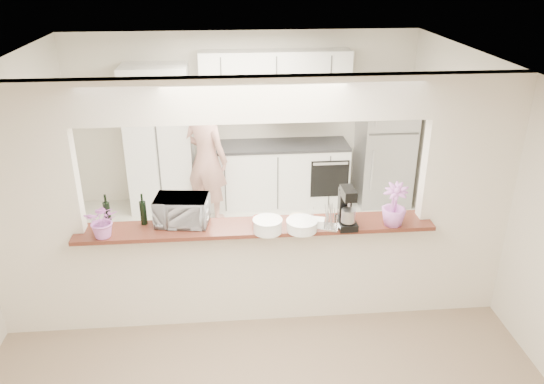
{
  "coord_description": "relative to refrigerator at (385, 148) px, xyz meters",
  "views": [
    {
      "loc": [
        -0.24,
        -4.52,
        3.46
      ],
      "look_at": [
        0.18,
        0.3,
        1.27
      ],
      "focal_mm": 35.0,
      "sensor_mm": 36.0,
      "label": 1
    }
  ],
  "objects": [
    {
      "name": "floor",
      "position": [
        -2.05,
        -2.65,
        -0.85
      ],
      "size": [
        6.0,
        6.0,
        0.0
      ],
      "primitive_type": "plane",
      "color": "gray",
      "rests_on": "ground"
    },
    {
      "name": "tile_overlay",
      "position": [
        -2.05,
        -1.1,
        -0.84
      ],
      "size": [
        5.0,
        2.9,
        0.01
      ],
      "primitive_type": "cube",
      "color": "beige",
      "rests_on": "floor"
    },
    {
      "name": "partition",
      "position": [
        -2.05,
        -2.65,
        0.63
      ],
      "size": [
        5.0,
        0.15,
        2.5
      ],
      "color": "white",
      "rests_on": "floor"
    },
    {
      "name": "bar_counter",
      "position": [
        -2.05,
        -2.65,
        -0.27
      ],
      "size": [
        3.4,
        0.38,
        1.09
      ],
      "color": "white",
      "rests_on": "floor"
    },
    {
      "name": "kitchen_cabinets",
      "position": [
        -2.24,
        0.07,
        0.12
      ],
      "size": [
        3.15,
        0.62,
        2.25
      ],
      "color": "white",
      "rests_on": "floor"
    },
    {
      "name": "refrigerator",
      "position": [
        0.0,
        0.0,
        0.0
      ],
      "size": [
        0.75,
        0.7,
        1.7
      ],
      "primitive_type": "cube",
      "color": "#B5B5BA",
      "rests_on": "floor"
    },
    {
      "name": "flower_left",
      "position": [
        -3.44,
        -2.8,
        0.4
      ],
      "size": [
        0.3,
        0.26,
        0.33
      ],
      "primitive_type": "imported",
      "rotation": [
        0.0,
        0.0,
        0.02
      ],
      "color": "pink",
      "rests_on": "bar_counter"
    },
    {
      "name": "wine_bottle_a",
      "position": [
        -3.45,
        -2.58,
        0.37
      ],
      "size": [
        0.06,
        0.06,
        0.32
      ],
      "color": "black",
      "rests_on": "bar_counter"
    },
    {
      "name": "wine_bottle_b",
      "position": [
        -3.11,
        -2.58,
        0.36
      ],
      "size": [
        0.06,
        0.06,
        0.31
      ],
      "color": "black",
      "rests_on": "bar_counter"
    },
    {
      "name": "toaster_oven",
      "position": [
        -2.75,
        -2.6,
        0.38
      ],
      "size": [
        0.53,
        0.39,
        0.27
      ],
      "primitive_type": "imported",
      "rotation": [
        0.0,
        0.0,
        -0.12
      ],
      "color": "#B8B7BD",
      "rests_on": "bar_counter"
    },
    {
      "name": "serving_bowls",
      "position": [
        -2.66,
        -2.6,
        0.36
      ],
      "size": [
        0.38,
        0.38,
        0.23
      ],
      "primitive_type": "imported",
      "rotation": [
        0.0,
        0.0,
        0.2
      ],
      "color": "white",
      "rests_on": "bar_counter"
    },
    {
      "name": "plate_stack_a",
      "position": [
        -1.95,
        -2.84,
        0.3
      ],
      "size": [
        0.28,
        0.28,
        0.13
      ],
      "color": "white",
      "rests_on": "bar_counter"
    },
    {
      "name": "plate_stack_b",
      "position": [
        -1.63,
        -2.84,
        0.29
      ],
      "size": [
        0.29,
        0.29,
        0.1
      ],
      "color": "white",
      "rests_on": "bar_counter"
    },
    {
      "name": "red_bowl",
      "position": [
        -2.01,
        -2.68,
        0.28
      ],
      "size": [
        0.15,
        0.15,
        0.07
      ],
      "primitive_type": "cylinder",
      "color": "maroon",
      "rests_on": "bar_counter"
    },
    {
      "name": "tan_bowl",
      "position": [
        -1.65,
        -2.68,
        0.28
      ],
      "size": [
        0.16,
        0.16,
        0.07
      ],
      "primitive_type": "cylinder",
      "color": "#CDB590",
      "rests_on": "bar_counter"
    },
    {
      "name": "utensil_caddy",
      "position": [
        -1.41,
        -2.8,
        0.34
      ],
      "size": [
        0.29,
        0.22,
        0.24
      ],
      "color": "silver",
      "rests_on": "bar_counter"
    },
    {
      "name": "stand_mixer",
      "position": [
        -1.2,
        -2.79,
        0.42
      ],
      "size": [
        0.18,
        0.28,
        0.4
      ],
      "color": "black",
      "rests_on": "bar_counter"
    },
    {
      "name": "flower_right",
      "position": [
        -0.75,
        -2.8,
        0.45
      ],
      "size": [
        0.31,
        0.31,
        0.42
      ],
      "primitive_type": "imported",
      "rotation": [
        0.0,
        0.0,
        -0.43
      ],
      "color": "#C369C2",
      "rests_on": "bar_counter"
    },
    {
      "name": "person",
      "position": [
        -2.59,
        -0.35,
        0.03
      ],
      "size": [
        0.77,
        0.7,
        1.77
      ],
      "primitive_type": "imported",
      "rotation": [
        0.0,
        0.0,
        2.6
      ],
      "color": "tan",
      "rests_on": "floor"
    }
  ]
}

